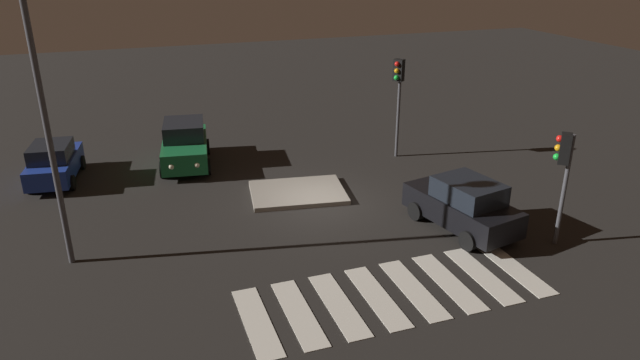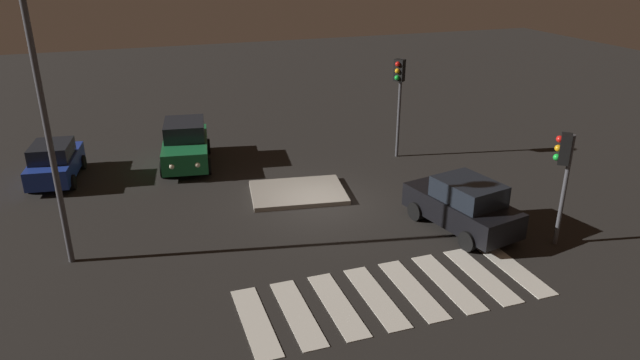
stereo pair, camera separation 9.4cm
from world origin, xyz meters
TOP-DOWN VIEW (x-y plane):
  - ground_plane at (0.00, 0.00)m, footprint 80.00×80.00m
  - traffic_island at (-0.53, 1.16)m, footprint 4.03×3.26m
  - car_black at (3.95, -3.54)m, footprint 2.62×4.47m
  - car_blue at (-9.62, 5.88)m, footprint 2.20×4.01m
  - car_green at (-4.24, 6.07)m, footprint 2.58×4.65m
  - traffic_light_east at (6.23, -5.39)m, footprint 0.53×0.54m
  - traffic_light_north at (5.05, 3.83)m, footprint 0.53×0.54m
  - street_lamp at (-8.74, -1.47)m, footprint 0.56×0.56m
  - crosswalk_near at (0.00, -6.42)m, footprint 8.75×3.20m

SIDE VIEW (x-z plane):
  - ground_plane at x=0.00m, z-range 0.00..0.00m
  - crosswalk_near at x=0.00m, z-range 0.00..0.02m
  - traffic_island at x=-0.53m, z-range 0.00..0.18m
  - car_blue at x=-9.62m, z-range -0.02..1.67m
  - car_black at x=3.95m, z-range -0.02..1.84m
  - car_green at x=-4.24m, z-range -0.02..1.93m
  - traffic_light_east at x=6.23m, z-range 0.97..4.74m
  - traffic_light_north at x=5.05m, z-range 1.17..5.73m
  - street_lamp at x=-8.74m, z-range 1.49..10.43m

